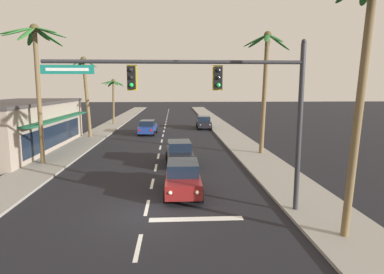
# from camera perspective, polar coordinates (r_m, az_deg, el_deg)

# --- Properties ---
(ground_plane) EXTENTS (220.00, 220.00, 0.00)m
(ground_plane) POSITION_cam_1_polar(r_m,az_deg,el_deg) (14.69, -8.25, -13.46)
(ground_plane) COLOR black
(sidewalk_right) EXTENTS (3.20, 110.00, 0.14)m
(sidewalk_right) POSITION_cam_1_polar(r_m,az_deg,el_deg) (34.61, 7.66, -0.37)
(sidewalk_right) COLOR gray
(sidewalk_right) RESTS_ON ground
(sidewalk_left) EXTENTS (3.20, 110.00, 0.14)m
(sidewalk_left) POSITION_cam_1_polar(r_m,az_deg,el_deg) (35.19, -18.16, -0.58)
(sidewalk_left) COLOR gray
(sidewalk_left) RESTS_ON ground
(lane_markings) EXTENTS (4.28, 88.72, 0.01)m
(lane_markings) POSITION_cam_1_polar(r_m,az_deg,el_deg) (34.53, -4.64, -0.45)
(lane_markings) COLOR silver
(lane_markings) RESTS_ON ground
(traffic_signal_mast) EXTENTS (10.86, 0.41, 7.52)m
(traffic_signal_mast) POSITION_cam_1_polar(r_m,az_deg,el_deg) (13.64, 5.50, 7.55)
(traffic_signal_mast) COLOR #2D2D33
(traffic_signal_mast) RESTS_ON ground
(sedan_lead_at_stop_bar) EXTENTS (1.98, 4.46, 1.68)m
(sedan_lead_at_stop_bar) POSITION_cam_1_polar(r_m,az_deg,el_deg) (17.07, -1.63, -7.15)
(sedan_lead_at_stop_bar) COLOR maroon
(sedan_lead_at_stop_bar) RESTS_ON ground
(sedan_third_in_queue) EXTENTS (2.11, 4.51, 1.68)m
(sedan_third_in_queue) POSITION_cam_1_polar(r_m,az_deg,el_deg) (23.34, -2.25, -2.79)
(sedan_third_in_queue) COLOR black
(sedan_third_in_queue) RESTS_ON ground
(sedan_oncoming_far) EXTENTS (2.15, 4.53, 1.68)m
(sedan_oncoming_far) POSITION_cam_1_polar(r_m,az_deg,el_deg) (38.53, -7.85, 1.73)
(sedan_oncoming_far) COLOR navy
(sedan_oncoming_far) RESTS_ON ground
(sedan_parked_nearest_kerb) EXTENTS (2.02, 4.48, 1.68)m
(sedan_parked_nearest_kerb) POSITION_cam_1_polar(r_m,az_deg,el_deg) (43.49, 2.10, 2.61)
(sedan_parked_nearest_kerb) COLOR black
(sedan_parked_nearest_kerb) RESTS_ON ground
(palm_left_second) EXTENTS (4.39, 4.21, 9.79)m
(palm_left_second) POSITION_cam_1_polar(r_m,az_deg,el_deg) (25.07, -25.80, 12.08)
(palm_left_second) COLOR brown
(palm_left_second) RESTS_ON ground
(palm_left_third) EXTENTS (3.01, 2.92, 8.77)m
(palm_left_third) POSITION_cam_1_polar(r_m,az_deg,el_deg) (36.85, -18.30, 8.79)
(palm_left_third) COLOR brown
(palm_left_third) RESTS_ON ground
(palm_left_farthest) EXTENTS (3.28, 2.85, 6.73)m
(palm_left_farthest) POSITION_cam_1_polar(r_m,az_deg,el_deg) (48.82, -13.75, 7.91)
(palm_left_farthest) COLOR brown
(palm_left_farthest) RESTS_ON ground
(palm_right_nearest) EXTENTS (3.25, 3.31, 9.64)m
(palm_right_nearest) POSITION_cam_1_polar(r_m,az_deg,el_deg) (12.75, 28.78, 15.66)
(palm_right_nearest) COLOR brown
(palm_right_nearest) RESTS_ON ground
(palm_right_second) EXTENTS (3.85, 4.03, 9.92)m
(palm_right_second) POSITION_cam_1_polar(r_m,az_deg,el_deg) (26.95, 12.88, 11.21)
(palm_right_second) COLOR brown
(palm_right_second) RESTS_ON ground
(storefront_strip_left) EXTENTS (7.83, 16.48, 4.32)m
(storefront_strip_left) POSITION_cam_1_polar(r_m,az_deg,el_deg) (32.10, -28.67, 1.68)
(storefront_strip_left) COLOR gray
(storefront_strip_left) RESTS_ON ground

